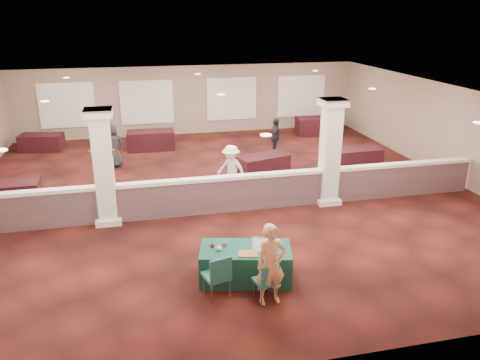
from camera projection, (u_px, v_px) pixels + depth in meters
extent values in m
plane|color=#481712|center=(222.00, 193.00, 15.19)|extent=(16.00, 16.00, 0.00)
cube|color=gray|center=(190.00, 100.00, 21.98)|extent=(16.00, 0.04, 3.20)
cube|color=gray|center=(316.00, 280.00, 7.31)|extent=(16.00, 0.04, 3.20)
cube|color=gray|center=(447.00, 131.00, 16.31)|extent=(0.04, 16.00, 3.20)
cube|color=white|center=(221.00, 94.00, 14.10)|extent=(16.00, 16.00, 0.02)
cube|color=#4E3539|center=(231.00, 195.00, 13.65)|extent=(15.60, 0.20, 1.00)
cube|color=silver|center=(231.00, 177.00, 13.46)|extent=(15.60, 0.28, 0.10)
cube|color=white|center=(104.00, 168.00, 12.54)|extent=(0.50, 0.50, 3.20)
cube|color=white|center=(109.00, 219.00, 13.06)|extent=(0.70, 0.70, 0.16)
cube|color=white|center=(98.00, 113.00, 12.03)|extent=(0.72, 0.72, 0.20)
cube|color=white|center=(330.00, 152.00, 13.90)|extent=(0.50, 0.50, 3.20)
cube|color=white|center=(327.00, 200.00, 14.41)|extent=(0.70, 0.70, 0.16)
cube|color=white|center=(333.00, 102.00, 13.38)|extent=(0.72, 0.72, 0.20)
cylinder|color=brown|center=(91.00, 154.00, 12.35)|extent=(0.12, 0.12, 0.18)
cylinder|color=beige|center=(91.00, 154.00, 12.35)|extent=(0.09, 0.09, 0.10)
cylinder|color=brown|center=(113.00, 153.00, 12.46)|extent=(0.12, 0.12, 0.18)
cylinder|color=beige|center=(113.00, 153.00, 12.46)|extent=(0.09, 0.09, 0.10)
cube|color=#103D32|center=(245.00, 264.00, 10.19)|extent=(2.13, 1.40, 0.75)
cube|color=#216160|center=(265.00, 281.00, 9.46)|extent=(0.51, 0.51, 0.06)
cube|color=#216160|center=(270.00, 276.00, 9.22)|extent=(0.41, 0.13, 0.41)
cylinder|color=slate|center=(262.00, 297.00, 9.32)|extent=(0.03, 0.03, 0.39)
cylinder|color=slate|center=(277.00, 293.00, 9.46)|extent=(0.03, 0.03, 0.39)
cylinder|color=slate|center=(254.00, 288.00, 9.62)|extent=(0.03, 0.03, 0.39)
cylinder|color=slate|center=(269.00, 284.00, 9.76)|extent=(0.03, 0.03, 0.39)
cube|color=#216160|center=(216.00, 276.00, 9.52)|extent=(0.60, 0.60, 0.06)
cube|color=#216160|center=(221.00, 269.00, 9.24)|extent=(0.47, 0.17, 0.47)
cylinder|color=slate|center=(212.00, 294.00, 9.35)|extent=(0.03, 0.03, 0.45)
cylinder|color=slate|center=(230.00, 289.00, 9.53)|extent=(0.03, 0.03, 0.45)
cylinder|color=slate|center=(204.00, 284.00, 9.69)|extent=(0.03, 0.03, 0.45)
cylinder|color=slate|center=(221.00, 279.00, 9.87)|extent=(0.03, 0.03, 0.45)
imported|color=tan|center=(271.00, 265.00, 9.22)|extent=(0.65, 0.46, 1.71)
cube|color=black|center=(7.00, 195.00, 13.98)|extent=(1.94, 1.01, 0.77)
cube|color=black|center=(263.00, 165.00, 16.71)|extent=(2.00, 1.40, 0.73)
cube|color=black|center=(356.00, 158.00, 17.52)|extent=(1.88, 1.00, 0.75)
cube|color=black|center=(42.00, 142.00, 19.67)|extent=(1.83, 1.11, 0.70)
cube|color=black|center=(151.00, 140.00, 19.81)|extent=(1.99, 1.03, 0.80)
cube|color=black|center=(318.00, 126.00, 22.23)|extent=(2.10, 1.20, 0.81)
imported|color=black|center=(107.00, 167.00, 15.17)|extent=(0.84, 0.61, 1.56)
imported|color=silver|center=(231.00, 169.00, 14.99)|extent=(1.05, 1.02, 1.57)
imported|color=black|center=(275.00, 137.00, 18.83)|extent=(0.81, 1.00, 1.54)
imported|color=black|center=(113.00, 145.00, 17.45)|extent=(0.82, 0.45, 1.67)
cube|color=silver|center=(260.00, 249.00, 10.00)|extent=(0.38, 0.31, 0.02)
cube|color=silver|center=(260.00, 242.00, 10.07)|extent=(0.33, 0.09, 0.23)
cube|color=silver|center=(260.00, 242.00, 10.07)|extent=(0.30, 0.08, 0.20)
cube|color=orange|center=(248.00, 254.00, 9.81)|extent=(0.47, 0.40, 0.03)
sphere|color=beige|center=(219.00, 248.00, 9.95)|extent=(0.11, 0.11, 0.11)
sphere|color=#601313|center=(212.00, 245.00, 10.10)|extent=(0.10, 0.10, 0.10)
sphere|color=#515056|center=(224.00, 243.00, 10.16)|extent=(0.11, 0.11, 0.11)
cube|color=#B41321|center=(277.00, 255.00, 9.78)|extent=(0.13, 0.06, 0.01)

